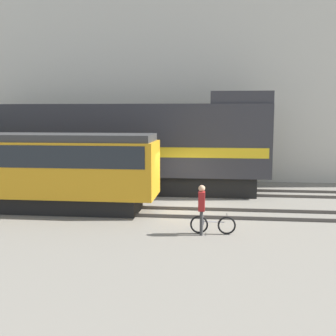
{
  "coord_description": "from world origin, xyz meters",
  "views": [
    {
      "loc": [
        1.81,
        -18.35,
        4.15
      ],
      "look_at": [
        -0.28,
        -0.2,
        1.8
      ],
      "focal_mm": 45.0,
      "sensor_mm": 36.0,
      "label": 1
    }
  ],
  "objects": [
    {
      "name": "ground_plane",
      "position": [
        0.0,
        0.0,
        0.0
      ],
      "size": [
        120.0,
        120.0,
        0.0
      ],
      "primitive_type": "plane",
      "color": "slate"
    },
    {
      "name": "track_near",
      "position": [
        0.0,
        -1.2,
        0.07
      ],
      "size": [
        60.0,
        1.5,
        0.14
      ],
      "color": "#47423D",
      "rests_on": "ground"
    },
    {
      "name": "track_far",
      "position": [
        0.0,
        3.59,
        0.07
      ],
      "size": [
        60.0,
        1.5,
        0.14
      ],
      "color": "#47423D",
      "rests_on": "ground"
    },
    {
      "name": "building_backdrop",
      "position": [
        0.0,
        10.7,
        7.99
      ],
      "size": [
        38.58,
        6.0,
        15.99
      ],
      "color": "beige",
      "rests_on": "ground"
    },
    {
      "name": "freight_locomotive",
      "position": [
        -3.85,
        3.59,
        2.45
      ],
      "size": [
        16.99,
        3.04,
        5.25
      ],
      "color": "black",
      "rests_on": "ground"
    },
    {
      "name": "streetcar",
      "position": [
        -6.9,
        -1.2,
        1.9
      ],
      "size": [
        12.46,
        2.54,
        3.32
      ],
      "color": "black",
      "rests_on": "ground"
    },
    {
      "name": "bicycle",
      "position": [
        1.73,
        -4.01,
        0.32
      ],
      "size": [
        1.59,
        0.44,
        0.7
      ],
      "color": "black",
      "rests_on": "ground"
    },
    {
      "name": "person",
      "position": [
        1.34,
        -4.16,
        1.06
      ],
      "size": [
        0.23,
        0.36,
        1.74
      ],
      "color": "#333333",
      "rests_on": "ground"
    }
  ]
}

